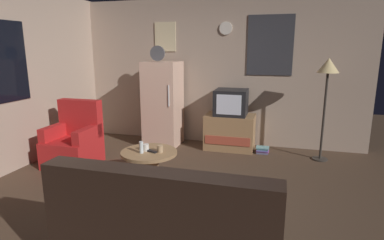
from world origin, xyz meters
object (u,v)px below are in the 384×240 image
(remote_control, at_px, (151,151))
(book_stack, at_px, (262,150))
(mug_ceramic_white, at_px, (146,147))
(standing_lamp, at_px, (328,74))
(crt_tv, at_px, (231,102))
(wine_glass, at_px, (141,147))
(armchair, at_px, (74,142))
(couch, at_px, (169,234))
(mug_ceramic_tan, at_px, (160,149))
(fridge, at_px, (163,104))
(coffee_table, at_px, (149,168))
(tv_stand, at_px, (230,132))

(remote_control, distance_m, book_stack, 2.15)
(remote_control, bearing_deg, book_stack, 73.40)
(mug_ceramic_white, distance_m, book_stack, 2.19)
(standing_lamp, height_order, mug_ceramic_white, standing_lamp)
(crt_tv, bearing_deg, wine_glass, -114.23)
(armchair, distance_m, couch, 2.86)
(mug_ceramic_white, distance_m, mug_ceramic_tan, 0.19)
(fridge, relative_size, couch, 1.04)
(crt_tv, distance_m, armchair, 2.61)
(wine_glass, height_order, armchair, armchair)
(fridge, height_order, wine_glass, fridge)
(mug_ceramic_white, bearing_deg, coffee_table, -5.31)
(wine_glass, relative_size, armchair, 0.16)
(mug_ceramic_tan, bearing_deg, book_stack, 54.17)
(fridge, bearing_deg, tv_stand, 3.42)
(mug_ceramic_tan, height_order, remote_control, mug_ceramic_tan)
(wine_glass, xyz_separation_m, mug_ceramic_tan, (0.21, 0.09, -0.03))
(wine_glass, xyz_separation_m, armchair, (-1.32, 0.47, -0.18))
(armchair, relative_size, couch, 0.56)
(wine_glass, bearing_deg, crt_tv, 65.77)
(crt_tv, distance_m, mug_ceramic_white, 1.97)
(tv_stand, xyz_separation_m, wine_glass, (-0.83, -1.85, 0.22))
(fridge, height_order, book_stack, fridge)
(tv_stand, bearing_deg, coffee_table, -113.43)
(fridge, bearing_deg, armchair, -125.60)
(mug_ceramic_tan, relative_size, remote_control, 0.60)
(coffee_table, distance_m, book_stack, 2.13)
(mug_ceramic_tan, bearing_deg, fridge, 109.47)
(mug_ceramic_white, distance_m, remote_control, 0.10)
(crt_tv, bearing_deg, coffee_table, -113.67)
(remote_control, bearing_deg, crt_tv, 88.99)
(remote_control, distance_m, couch, 1.64)
(mug_ceramic_tan, relative_size, armchair, 0.09)
(couch, bearing_deg, armchair, 139.57)
(fridge, bearing_deg, crt_tv, 3.35)
(crt_tv, height_order, mug_ceramic_tan, crt_tv)
(mug_ceramic_tan, bearing_deg, remote_control, -165.67)
(couch, bearing_deg, mug_ceramic_white, 119.47)
(book_stack, bearing_deg, coffee_table, -129.10)
(wine_glass, relative_size, remote_control, 1.00)
(fridge, distance_m, couch, 3.43)
(standing_lamp, xyz_separation_m, armchair, (-3.62, -1.20, -1.02))
(mug_ceramic_tan, distance_m, armchair, 1.59)
(tv_stand, relative_size, mug_ceramic_white, 9.33)
(tv_stand, relative_size, armchair, 0.87)
(crt_tv, xyz_separation_m, book_stack, (0.57, -0.11, -0.77))
(coffee_table, xyz_separation_m, remote_control, (0.04, -0.02, 0.23))
(mug_ceramic_tan, distance_m, remote_control, 0.12)
(crt_tv, distance_m, standing_lamp, 1.57)
(book_stack, bearing_deg, remote_control, -127.77)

